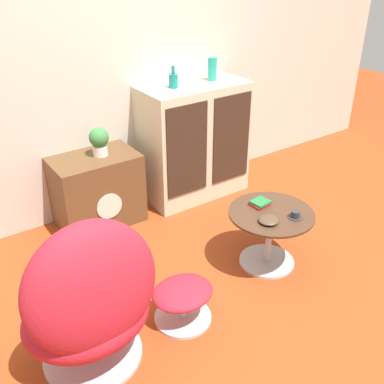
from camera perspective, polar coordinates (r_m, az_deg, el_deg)
name	(u,v)px	position (r m, az deg, el deg)	size (l,w,h in m)	color
ground_plane	(231,298)	(3.06, 4.98, -13.30)	(12.00, 12.00, 0.00)	#9E3D19
wall_back	(108,54)	(3.72, -10.67, 16.80)	(6.40, 0.06, 2.60)	beige
sideboard	(194,141)	(4.02, 0.22, 6.48)	(0.93, 0.49, 1.03)	beige
tv_console	(97,190)	(3.74, -11.93, 0.24)	(0.68, 0.43, 0.59)	brown
egg_chair	(90,303)	(2.43, -12.85, -13.55)	(0.71, 0.66, 0.96)	#B7B7BC
ottoman	(183,297)	(2.80, -1.20, -13.22)	(0.38, 0.36, 0.26)	#B7B7BC
coffee_table	(270,230)	(3.23, 9.83, -4.83)	(0.60, 0.60, 0.43)	#B7B7BC
vase_leftmost	(173,80)	(3.74, -2.39, 13.99)	(0.08, 0.08, 0.18)	#147A75
vase_inner_left	(212,69)	(3.94, 2.59, 15.35)	(0.08, 0.08, 0.20)	teal
potted_plant	(99,140)	(3.58, -11.71, 6.43)	(0.15, 0.15, 0.23)	silver
teacup	(295,215)	(3.11, 12.98, -2.86)	(0.10, 0.10, 0.05)	#2D2D33
book_stack	(260,203)	(3.21, 8.62, -1.41)	(0.13, 0.12, 0.03)	red
bowl	(269,220)	(3.03, 9.70, -3.53)	(0.14, 0.14, 0.04)	#4C3828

